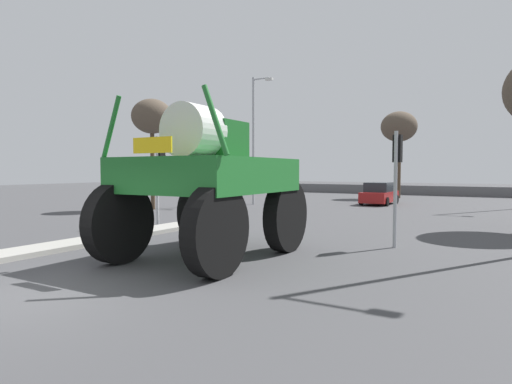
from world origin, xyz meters
The scene contains 10 objects.
ground_plane centered at (0.00, 18.00, 0.00)m, with size 120.00×120.00×0.00m, color #424244.
median_island centered at (-3.92, 3.94, 0.07)m, with size 1.23×10.60×0.15m, color #9E9B93.
oversize_sprayer centered at (0.68, 4.54, 2.04)m, with size 3.84×5.61×4.20m.
sedan_ahead centered at (0.13, 24.96, 0.71)m, with size 1.92×4.12×1.52m.
traffic_signal_near_left centered at (-4.90, 8.71, 2.75)m, with size 0.24×0.54×3.76m.
traffic_signal_near_right centered at (4.75, 8.71, 2.58)m, with size 0.24×0.54×3.54m.
streetlight_far_left centered at (-7.21, 20.48, 4.73)m, with size 1.55×0.24×8.63m.
bare_tree_left centered at (-10.67, 14.29, 5.49)m, with size 2.41×2.41×6.59m.
bare_tree_far_center centered at (-0.22, 32.47, 5.87)m, with size 2.96×2.96×7.26m.
roadside_barrier centered at (0.00, 37.59, 0.45)m, with size 29.48×0.24×0.90m, color #59595B.
Camera 1 is at (7.64, -4.79, 2.37)m, focal length 30.11 mm.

